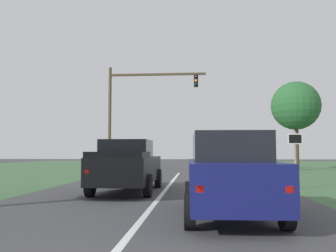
% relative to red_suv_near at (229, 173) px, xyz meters
% --- Properties ---
extents(ground_plane, '(120.00, 120.00, 0.00)m').
position_rel_red_suv_near_xyz_m(ground_plane, '(-2.03, 6.84, -1.04)').
color(ground_plane, '#424244').
extents(red_suv_near, '(2.21, 4.76, 2.00)m').
position_rel_red_suv_near_xyz_m(red_suv_near, '(0.00, 0.00, 0.00)').
color(red_suv_near, navy).
rests_on(red_suv_near, ground_plane).
extents(pickup_truck_lead, '(2.25, 5.40, 2.00)m').
position_rel_red_suv_near_xyz_m(pickup_truck_lead, '(-3.43, 4.96, -0.02)').
color(pickup_truck_lead, black).
rests_on(pickup_truck_lead, ground_plane).
extents(traffic_light, '(7.47, 0.40, 8.05)m').
position_rel_red_suv_near_xyz_m(traffic_light, '(-5.49, 18.17, 4.25)').
color(traffic_light, brown).
rests_on(traffic_light, ground_plane).
extents(keep_moving_sign, '(0.60, 0.09, 2.44)m').
position_rel_red_suv_near_xyz_m(keep_moving_sign, '(3.40, 6.76, 0.52)').
color(keep_moving_sign, gray).
rests_on(keep_moving_sign, ground_plane).
extents(oak_tree_right, '(4.19, 4.19, 7.63)m').
position_rel_red_suv_near_xyz_m(oak_tree_right, '(7.86, 22.90, 4.47)').
color(oak_tree_right, '#4C351E').
rests_on(oak_tree_right, ground_plane).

